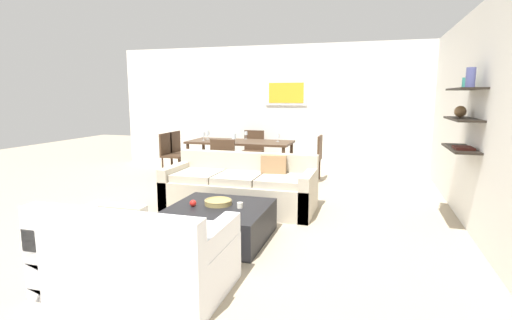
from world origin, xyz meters
The scene contains 20 objects.
ground_plane centered at (0.00, 0.00, 0.00)m, with size 18.00×18.00×0.00m, color tan.
back_wall_unit centered at (0.30, 3.53, 1.35)m, with size 8.40×0.09×2.70m.
right_wall_shelf_unit centered at (3.03, 0.59, 1.35)m, with size 0.34×8.20×2.70m.
sofa_beige centered at (0.06, 0.34, 0.29)m, with size 2.14×0.90×0.78m.
loveseat_white centered at (0.00, -2.19, 0.29)m, with size 1.50×0.90×0.78m.
coffee_table centered at (0.21, -0.89, 0.19)m, with size 1.10×1.09×0.38m.
decorative_bowl centered at (0.17, -0.81, 0.41)m, with size 0.32×0.32×0.06m.
candle_jar centered at (0.46, -0.87, 0.41)m, with size 0.06×0.06×0.06m, color silver.
apple_on_coffee_table centered at (-0.07, -0.96, 0.42)m, with size 0.08×0.08×0.08m, color red.
dining_table centered at (-0.61, 2.29, 0.68)m, with size 2.02×0.86×0.75m.
dining_chair_head centered at (-0.61, 3.13, 0.50)m, with size 0.44×0.44×0.88m.
dining_chair_right_far centered at (0.80, 2.49, 0.50)m, with size 0.44×0.44×0.88m.
dining_chair_left_near centered at (-2.03, 2.10, 0.50)m, with size 0.44×0.44×0.88m.
dining_chair_foot centered at (-0.61, 1.46, 0.50)m, with size 0.44×0.44×0.88m.
dining_chair_left_far centered at (-2.03, 2.49, 0.50)m, with size 0.44×0.44×0.88m.
wine_glass_left_near centered at (-1.34, 2.19, 0.87)m, with size 0.07×0.07×0.17m.
wine_glass_head centered at (-0.61, 2.66, 0.86)m, with size 0.06×0.06×0.16m.
wine_glass_foot centered at (-0.61, 1.93, 0.87)m, with size 0.08×0.08×0.18m.
wine_glass_left_far centered at (-1.34, 2.40, 0.88)m, with size 0.07×0.07×0.18m.
wine_glass_right_far centered at (0.12, 2.40, 0.85)m, with size 0.06×0.06×0.14m.
Camera 1 is at (1.83, -4.85, 1.62)m, focal length 27.30 mm.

